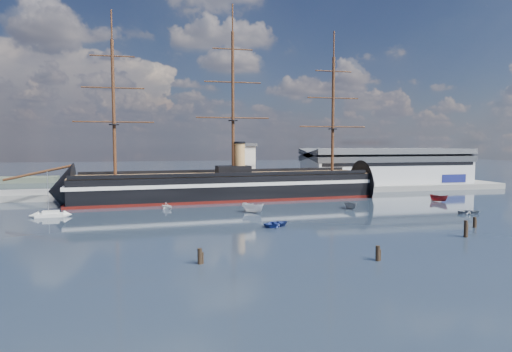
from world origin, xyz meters
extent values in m
plane|color=#202A33|center=(0.00, 40.00, 0.00)|extent=(600.00, 600.00, 0.00)
cube|color=slate|center=(10.00, 76.00, 0.00)|extent=(180.00, 18.00, 2.00)
cube|color=#B7BABC|center=(58.00, 80.00, 7.00)|extent=(62.00, 20.00, 10.00)
cube|color=#3F4247|center=(58.00, 80.00, 12.60)|extent=(63.00, 21.00, 2.00)
cube|color=silver|center=(3.00, 73.00, 9.00)|extent=(4.00, 4.00, 14.00)
cube|color=#3F4247|center=(3.00, 73.00, 16.50)|extent=(5.00, 5.00, 1.00)
cube|color=black|center=(-6.45, 60.00, 4.00)|extent=(88.79, 21.13, 7.00)
cube|color=silver|center=(-6.45, 60.00, 5.20)|extent=(90.80, 21.49, 1.00)
cube|color=#480E0A|center=(-6.45, 60.00, 0.35)|extent=(90.79, 21.45, 0.90)
cone|color=black|center=(-52.95, 60.00, 3.70)|extent=(14.90, 16.47, 15.68)
cone|color=black|center=(40.05, 60.00, 3.70)|extent=(11.90, 16.30, 15.68)
cube|color=brown|center=(-6.45, 60.00, 7.60)|extent=(88.71, 19.85, 0.40)
cube|color=black|center=(-4.45, 60.00, 9.00)|extent=(10.33, 6.58, 2.50)
cylinder|color=tan|center=(-2.45, 60.00, 12.50)|extent=(3.20, 3.20, 9.00)
cylinder|color=#381E0F|center=(-58.45, 60.00, 9.00)|extent=(17.76, 1.74, 4.43)
cylinder|color=#381E0F|center=(-38.45, 60.00, 26.80)|extent=(0.90, 0.90, 38.00)
cylinder|color=#381E0F|center=(-4.45, 60.00, 28.80)|extent=(0.90, 0.90, 42.00)
cylinder|color=#381E0F|center=(27.55, 60.00, 25.80)|extent=(0.90, 0.90, 36.00)
cube|color=silver|center=(-50.92, 38.92, 0.44)|extent=(6.75, 2.30, 0.89)
cube|color=silver|center=(-50.92, 38.92, 1.15)|extent=(3.62, 1.61, 0.71)
cylinder|color=#B2B2B7|center=(-51.37, 38.92, 5.77)|extent=(0.14, 0.14, 9.77)
imported|color=silver|center=(-4.07, 34.21, 0.00)|extent=(7.68, 6.82, 3.02)
imported|color=navy|center=(-2.84, 16.59, 0.00)|extent=(2.97, 3.97, 1.72)
imported|color=slate|center=(21.88, 34.43, 0.00)|extent=(6.04, 2.99, 2.31)
imported|color=white|center=(-24.59, 45.22, 0.00)|extent=(5.40, 5.49, 1.97)
imported|color=slate|center=(46.73, 21.11, 0.00)|extent=(1.88, 3.49, 1.54)
imported|color=maroon|center=(53.24, 41.75, 0.00)|extent=(6.67, 5.02, 2.53)
cylinder|color=black|center=(-20.99, -7.30, 0.00)|extent=(0.64, 0.64, 2.95)
cylinder|color=black|center=(4.41, -11.44, 0.00)|extent=(0.64, 0.64, 2.94)
cylinder|color=black|center=(27.80, -0.81, 0.00)|extent=(0.64, 0.64, 3.77)
cylinder|color=black|center=(35.79, 6.45, 0.00)|extent=(0.64, 0.64, 2.84)
camera|label=1|loc=(-26.51, -66.97, 17.16)|focal=30.00mm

